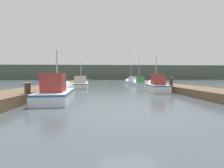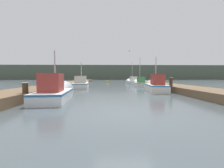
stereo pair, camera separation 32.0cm
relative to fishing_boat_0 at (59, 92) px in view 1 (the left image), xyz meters
name	(u,v)px [view 1 (the left image)]	position (x,y,z in m)	size (l,w,h in m)	color
ground_plane	(131,114)	(3.90, -3.80, -0.46)	(200.00, 200.00, 0.00)	#424C51
dock_left	(67,84)	(-2.48, 12.20, -0.20)	(2.72, 40.00, 0.53)	brown
dock_right	(155,84)	(10.28, 12.20, -0.20)	(2.72, 40.00, 0.53)	brown
distant_shore_ridge	(107,73)	(3.90, 61.88, 2.65)	(120.00, 16.00, 6.23)	#4C5647
fishing_boat_0	(59,92)	(0.00, 0.00, 0.00)	(2.07, 5.05, 3.48)	silver
fishing_boat_1	(156,86)	(7.76, 4.54, 0.05)	(1.90, 4.59, 3.63)	silver
fishing_boat_2	(81,84)	(-0.08, 9.61, -0.01)	(2.11, 6.02, 3.72)	silver
fishing_boat_3	(139,83)	(8.08, 13.17, -0.07)	(1.46, 5.25, 4.64)	silver
fishing_boat_4	(131,82)	(7.84, 18.58, -0.02)	(1.77, 6.20, 4.47)	silver
mooring_piling_0	(28,93)	(-1.25, -1.27, 0.10)	(0.34, 0.34, 1.12)	#473523
mooring_piling_1	(171,85)	(8.93, 3.79, 0.22)	(0.33, 0.33, 1.35)	#473523
channel_buoy	(106,82)	(3.26, 24.86, -0.29)	(0.61, 0.61, 1.11)	gold
seagull_lead	(129,51)	(6.31, 11.28, 4.47)	(0.39, 0.53, 0.12)	white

